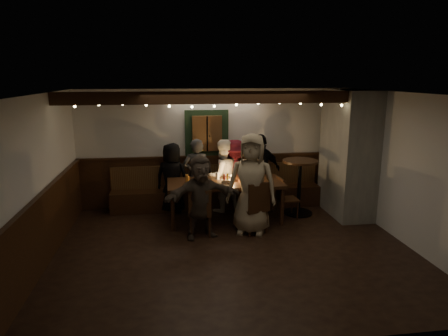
{
  "coord_description": "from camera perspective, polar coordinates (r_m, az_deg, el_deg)",
  "views": [
    {
      "loc": [
        -1.04,
        -6.17,
        2.87
      ],
      "look_at": [
        0.06,
        1.6,
        1.05
      ],
      "focal_mm": 32.0,
      "sensor_mm": 36.0,
      "label": 1
    }
  ],
  "objects": [
    {
      "name": "chair_near_right",
      "position": [
        7.38,
        4.61,
        -5.24
      ],
      "size": [
        0.57,
        0.57,
        0.99
      ],
      "color": "black",
      "rests_on": "ground"
    },
    {
      "name": "person_c",
      "position": [
        8.54,
        -0.26,
        -1.09
      ],
      "size": [
        0.9,
        0.79,
        1.57
      ],
      "primitive_type": "imported",
      "rotation": [
        0.0,
        0.0,
        3.44
      ],
      "color": "white",
      "rests_on": "ground"
    },
    {
      "name": "room",
      "position": [
        8.08,
        7.25,
        0.11
      ],
      "size": [
        6.02,
        5.01,
        2.62
      ],
      "color": "black",
      "rests_on": "ground"
    },
    {
      "name": "person_a",
      "position": [
        8.54,
        -7.41,
        -1.43
      ],
      "size": [
        0.86,
        0.71,
        1.5
      ],
      "primitive_type": "imported",
      "rotation": [
        0.0,
        0.0,
        2.77
      ],
      "color": "black",
      "rests_on": "ground"
    },
    {
      "name": "person_b",
      "position": [
        8.55,
        -3.91,
        -1.05
      ],
      "size": [
        0.61,
        0.43,
        1.59
      ],
      "primitive_type": "imported",
      "rotation": [
        0.0,
        0.0,
        3.05
      ],
      "color": "#303133",
      "rests_on": "ground"
    },
    {
      "name": "chair_end",
      "position": [
        8.26,
        8.61,
        -3.91
      ],
      "size": [
        0.41,
        0.41,
        0.85
      ],
      "color": "black",
      "rests_on": "ground"
    },
    {
      "name": "high_top",
      "position": [
        8.5,
        10.74,
        -1.72
      ],
      "size": [
        0.73,
        0.73,
        1.16
      ],
      "color": "black",
      "rests_on": "ground"
    },
    {
      "name": "person_f",
      "position": [
        7.15,
        -3.35,
        -4.15
      ],
      "size": [
        1.48,
        0.78,
        1.52
      ],
      "primitive_type": "imported",
      "rotation": [
        0.0,
        0.0,
        0.25
      ],
      "color": "#43372D",
      "rests_on": "ground"
    },
    {
      "name": "dining_table",
      "position": [
        7.94,
        0.19,
        -2.46
      ],
      "size": [
        2.29,
        0.98,
        0.99
      ],
      "color": "black",
      "rests_on": "ground"
    },
    {
      "name": "person_e",
      "position": [
        8.78,
        5.29,
        -0.48
      ],
      "size": [
        1.05,
        0.71,
        1.65
      ],
      "primitive_type": "imported",
      "rotation": [
        0.0,
        0.0,
        3.49
      ],
      "color": "black",
      "rests_on": "ground"
    },
    {
      "name": "chair_near_left",
      "position": [
        7.26,
        -3.38,
        -5.97
      ],
      "size": [
        0.47,
        0.47,
        0.9
      ],
      "color": "black",
      "rests_on": "ground"
    },
    {
      "name": "person_d",
      "position": [
        8.66,
        1.49,
        -1.0
      ],
      "size": [
        1.03,
        0.64,
        1.54
      ],
      "primitive_type": "imported",
      "rotation": [
        0.0,
        0.0,
        3.21
      ],
      "color": "#450D15",
      "rests_on": "ground"
    },
    {
      "name": "person_g",
      "position": [
        7.32,
        3.94,
        -2.3
      ],
      "size": [
        1.06,
        0.86,
        1.87
      ],
      "primitive_type": "imported",
      "rotation": [
        0.0,
        0.0,
        -0.33
      ],
      "color": "tan",
      "rests_on": "ground"
    }
  ]
}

